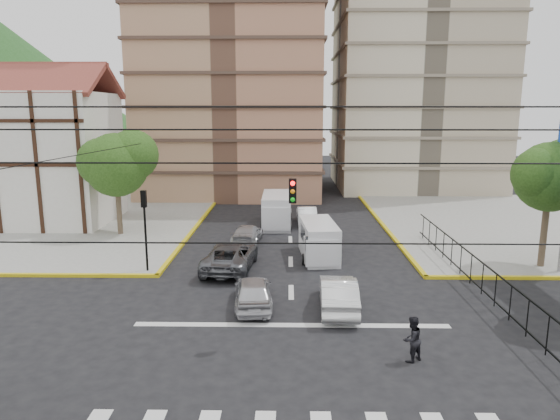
{
  "coord_description": "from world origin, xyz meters",
  "views": [
    {
      "loc": [
        -0.17,
        -18.01,
        8.69
      ],
      "look_at": [
        -0.55,
        5.42,
        4.0
      ],
      "focal_mm": 32.0,
      "sensor_mm": 36.0,
      "label": 1
    }
  ],
  "objects_px": {
    "van_left_lane": "(277,211)",
    "van_right_lane": "(319,242)",
    "traffic_light_nw": "(145,217)",
    "pedestrian_crosswalk": "(412,339)",
    "car_silver_front_left": "(253,291)",
    "car_white_front_right": "(338,293)"
  },
  "relations": [
    {
      "from": "traffic_light_nw",
      "to": "pedestrian_crosswalk",
      "type": "relative_size",
      "value": 2.66
    },
    {
      "from": "van_right_lane",
      "to": "pedestrian_crosswalk",
      "type": "xyz_separation_m",
      "value": [
        2.52,
        -12.35,
        -0.22
      ]
    },
    {
      "from": "car_white_front_right",
      "to": "pedestrian_crosswalk",
      "type": "relative_size",
      "value": 2.73
    },
    {
      "from": "van_left_lane",
      "to": "car_silver_front_left",
      "type": "height_order",
      "value": "van_left_lane"
    },
    {
      "from": "car_white_front_right",
      "to": "pedestrian_crosswalk",
      "type": "height_order",
      "value": "pedestrian_crosswalk"
    },
    {
      "from": "van_left_lane",
      "to": "van_right_lane",
      "type": "bearing_deg",
      "value": -72.59
    },
    {
      "from": "van_right_lane",
      "to": "van_left_lane",
      "type": "distance_m",
      "value": 8.89
    },
    {
      "from": "van_left_lane",
      "to": "car_silver_front_left",
      "type": "xyz_separation_m",
      "value": [
        -0.68,
        -15.91,
        -0.47
      ]
    },
    {
      "from": "traffic_light_nw",
      "to": "van_right_lane",
      "type": "height_order",
      "value": "traffic_light_nw"
    },
    {
      "from": "traffic_light_nw",
      "to": "van_right_lane",
      "type": "distance_m",
      "value": 10.1
    },
    {
      "from": "van_left_lane",
      "to": "car_silver_front_left",
      "type": "distance_m",
      "value": 15.93
    },
    {
      "from": "traffic_light_nw",
      "to": "car_white_front_right",
      "type": "bearing_deg",
      "value": -26.3
    },
    {
      "from": "traffic_light_nw",
      "to": "van_right_lane",
      "type": "xyz_separation_m",
      "value": [
        9.47,
        2.84,
        -2.06
      ]
    },
    {
      "from": "van_left_lane",
      "to": "car_white_front_right",
      "type": "height_order",
      "value": "van_left_lane"
    },
    {
      "from": "van_left_lane",
      "to": "pedestrian_crosswalk",
      "type": "relative_size",
      "value": 3.25
    },
    {
      "from": "car_silver_front_left",
      "to": "car_white_front_right",
      "type": "height_order",
      "value": "car_white_front_right"
    },
    {
      "from": "traffic_light_nw",
      "to": "car_silver_front_left",
      "type": "distance_m",
      "value": 8.0
    },
    {
      "from": "car_silver_front_left",
      "to": "van_right_lane",
      "type": "bearing_deg",
      "value": -119.48
    },
    {
      "from": "van_left_lane",
      "to": "pedestrian_crosswalk",
      "type": "bearing_deg",
      "value": -76.21
    },
    {
      "from": "van_right_lane",
      "to": "car_silver_front_left",
      "type": "bearing_deg",
      "value": -119.5
    },
    {
      "from": "car_silver_front_left",
      "to": "pedestrian_crosswalk",
      "type": "distance_m",
      "value": 7.68
    },
    {
      "from": "traffic_light_nw",
      "to": "van_left_lane",
      "type": "bearing_deg",
      "value": 59.12
    }
  ]
}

